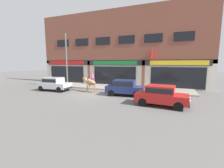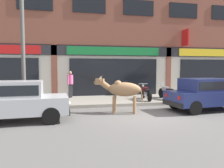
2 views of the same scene
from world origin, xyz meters
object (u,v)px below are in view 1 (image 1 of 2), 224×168
Objects in this scene: car_1 at (161,95)px; utility_pole at (66,60)px; motorcycle_0 at (117,85)px; motorcycle_1 at (128,85)px; cow at (90,83)px; car_0 at (54,83)px; pedestrian at (92,77)px; car_2 at (125,87)px.

utility_pole is at bearing 159.11° from car_1.
car_1 is 0.58× the size of utility_pole.
motorcycle_0 is 1.00× the size of motorcycle_1.
cow is 1.12× the size of motorcycle_1.
car_0 is 2.03× the size of motorcycle_0.
pedestrian reaches higher than car_1.
motorcycle_0 is (-5.18, 5.14, -0.27)m from car_1.
cow is 0.55× the size of car_0.
car_1 is at bearing -36.51° from pedestrian.
utility_pole is (-11.48, 4.38, 2.56)m from car_1.
car_2 is (-3.36, 2.39, 0.00)m from car_1.
motorcycle_0 is at bearing -22.95° from pedestrian.
car_0 is 11.45m from car_1.
motorcycle_0 and motorcycle_1 have the same top height.
utility_pole reaches higher than pedestrian.
motorcycle_1 is (-0.53, 2.81, -0.27)m from car_2.
motorcycle_1 is at bearing 2.93° from motorcycle_0.
car_1 is at bearing -35.43° from car_2.
cow is 7.68m from car_1.
car_0 is 2.03× the size of motorcycle_1.
cow is at bearing -63.73° from pedestrian.
motorcycle_1 is (1.29, 0.07, 0.00)m from motorcycle_0.
pedestrian is at bearing 143.49° from car_1.
car_0 is 2.30× the size of pedestrian.
pedestrian reaches higher than motorcycle_1.
car_2 is (3.85, -0.24, -0.19)m from cow.
motorcycle_1 is 0.28× the size of utility_pole.
pedestrian is at bearing 162.73° from motorcycle_1.
utility_pole is (-4.27, 1.74, 2.36)m from cow.
pedestrian is at bearing 142.89° from car_2.
car_0 is 0.99× the size of car_1.
car_1 is at bearing -9.38° from car_0.
car_0 and car_1 have the same top height.
motorcycle_1 is at bearing 24.28° from car_0.
cow is at bearing 159.90° from car_1.
car_1 is 6.51m from motorcycle_1.
car_2 is at bearing 3.80° from car_0.
cow reaches higher than motorcycle_1.
cow is at bearing 176.37° from car_2.
car_1 is at bearing -53.25° from motorcycle_1.
car_0 reaches higher than motorcycle_0.
cow is 4.16m from car_0.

